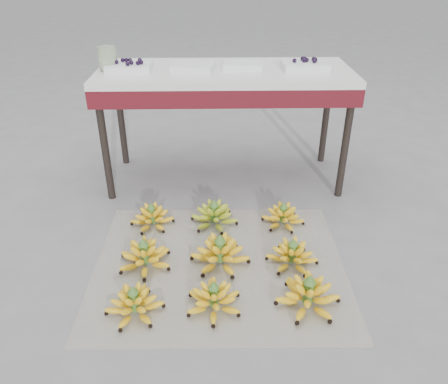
{
  "coord_description": "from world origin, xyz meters",
  "views": [
    {
      "loc": [
        0.04,
        -1.71,
        1.42
      ],
      "look_at": [
        0.08,
        0.33,
        0.26
      ],
      "focal_mm": 35.0,
      "sensor_mm": 36.0,
      "label": 1
    }
  ],
  "objects_px": {
    "bunch_mid_left": "(145,256)",
    "bunch_mid_center": "(220,254)",
    "bunch_back_center": "(214,216)",
    "glass_jar": "(108,59)",
    "bunch_front_right": "(308,295)",
    "vendor_table": "(225,83)",
    "tray_left": "(193,67)",
    "bunch_mid_right": "(292,255)",
    "tray_far_left": "(129,67)",
    "bunch_front_left": "(134,304)",
    "tray_far_right": "(305,65)",
    "bunch_back_right": "(283,217)",
    "bunch_front_center": "(214,299)",
    "tray_right": "(243,65)",
    "newspaper_mat": "(219,265)",
    "bunch_back_left": "(152,217)"
  },
  "relations": [
    {
      "from": "bunch_mid_right",
      "to": "tray_far_left",
      "type": "height_order",
      "value": "tray_far_left"
    },
    {
      "from": "bunch_front_center",
      "to": "glass_jar",
      "type": "distance_m",
      "value": 1.59
    },
    {
      "from": "bunch_mid_center",
      "to": "tray_right",
      "type": "relative_size",
      "value": 1.35
    },
    {
      "from": "newspaper_mat",
      "to": "bunch_mid_center",
      "type": "relative_size",
      "value": 3.69
    },
    {
      "from": "bunch_front_right",
      "to": "tray_left",
      "type": "height_order",
      "value": "tray_left"
    },
    {
      "from": "newspaper_mat",
      "to": "bunch_front_center",
      "type": "distance_m",
      "value": 0.31
    },
    {
      "from": "bunch_front_right",
      "to": "bunch_front_left",
      "type": "bearing_deg",
      "value": -176.88
    },
    {
      "from": "bunch_mid_right",
      "to": "bunch_back_center",
      "type": "distance_m",
      "value": 0.54
    },
    {
      "from": "bunch_mid_center",
      "to": "tray_far_right",
      "type": "distance_m",
      "value": 1.29
    },
    {
      "from": "bunch_front_center",
      "to": "tray_far_right",
      "type": "bearing_deg",
      "value": 48.73
    },
    {
      "from": "vendor_table",
      "to": "tray_far_left",
      "type": "bearing_deg",
      "value": -176.76
    },
    {
      "from": "bunch_back_right",
      "to": "bunch_front_center",
      "type": "bearing_deg",
      "value": -139.65
    },
    {
      "from": "tray_right",
      "to": "bunch_mid_right",
      "type": "bearing_deg",
      "value": -78.08
    },
    {
      "from": "bunch_front_right",
      "to": "bunch_front_center",
      "type": "bearing_deg",
      "value": -177.97
    },
    {
      "from": "bunch_mid_left",
      "to": "bunch_front_right",
      "type": "bearing_deg",
      "value": -38.58
    },
    {
      "from": "vendor_table",
      "to": "tray_left",
      "type": "distance_m",
      "value": 0.22
    },
    {
      "from": "bunch_front_left",
      "to": "bunch_mid_center",
      "type": "distance_m",
      "value": 0.5
    },
    {
      "from": "bunch_front_right",
      "to": "bunch_mid_center",
      "type": "bearing_deg",
      "value": 142.63
    },
    {
      "from": "bunch_mid_right",
      "to": "tray_right",
      "type": "bearing_deg",
      "value": 118.85
    },
    {
      "from": "bunch_mid_center",
      "to": "glass_jar",
      "type": "bearing_deg",
      "value": 134.69
    },
    {
      "from": "newspaper_mat",
      "to": "bunch_back_center",
      "type": "relative_size",
      "value": 3.64
    },
    {
      "from": "bunch_mid_left",
      "to": "bunch_mid_center",
      "type": "distance_m",
      "value": 0.38
    },
    {
      "from": "tray_right",
      "to": "bunch_mid_center",
      "type": "bearing_deg",
      "value": -99.23
    },
    {
      "from": "bunch_mid_center",
      "to": "vendor_table",
      "type": "bearing_deg",
      "value": 96.87
    },
    {
      "from": "bunch_front_right",
      "to": "bunch_back_right",
      "type": "distance_m",
      "value": 0.66
    },
    {
      "from": "tray_far_right",
      "to": "newspaper_mat",
      "type": "bearing_deg",
      "value": -119.7
    },
    {
      "from": "bunch_back_left",
      "to": "bunch_back_right",
      "type": "height_order",
      "value": "bunch_back_left"
    },
    {
      "from": "bunch_mid_right",
      "to": "tray_far_right",
      "type": "bearing_deg",
      "value": 96.66
    },
    {
      "from": "bunch_front_right",
      "to": "tray_right",
      "type": "bearing_deg",
      "value": 101.13
    },
    {
      "from": "bunch_front_left",
      "to": "tray_left",
      "type": "distance_m",
      "value": 1.46
    },
    {
      "from": "bunch_front_left",
      "to": "bunch_back_center",
      "type": "relative_size",
      "value": 0.8
    },
    {
      "from": "bunch_front_left",
      "to": "bunch_mid_right",
      "type": "relative_size",
      "value": 0.86
    },
    {
      "from": "bunch_back_center",
      "to": "vendor_table",
      "type": "xyz_separation_m",
      "value": [
        0.07,
        0.59,
        0.6
      ]
    },
    {
      "from": "bunch_mid_center",
      "to": "glass_jar",
      "type": "distance_m",
      "value": 1.37
    },
    {
      "from": "bunch_front_left",
      "to": "tray_left",
      "type": "bearing_deg",
      "value": 84.79
    },
    {
      "from": "newspaper_mat",
      "to": "glass_jar",
      "type": "distance_m",
      "value": 1.41
    },
    {
      "from": "bunch_front_right",
      "to": "bunch_back_center",
      "type": "bearing_deg",
      "value": 122.82
    },
    {
      "from": "newspaper_mat",
      "to": "bunch_front_center",
      "type": "xyz_separation_m",
      "value": [
        -0.03,
        -0.3,
        0.06
      ]
    },
    {
      "from": "newspaper_mat",
      "to": "bunch_mid_center",
      "type": "height_order",
      "value": "bunch_mid_center"
    },
    {
      "from": "bunch_mid_center",
      "to": "bunch_front_center",
      "type": "bearing_deg",
      "value": -86.27
    },
    {
      "from": "glass_jar",
      "to": "bunch_mid_right",
      "type": "bearing_deg",
      "value": -42.79
    },
    {
      "from": "bunch_back_center",
      "to": "glass_jar",
      "type": "xyz_separation_m",
      "value": [
        -0.63,
        0.57,
        0.76
      ]
    },
    {
      "from": "bunch_front_left",
      "to": "tray_far_right",
      "type": "distance_m",
      "value": 1.72
    },
    {
      "from": "bunch_front_right",
      "to": "bunch_mid_center",
      "type": "relative_size",
      "value": 0.86
    },
    {
      "from": "glass_jar",
      "to": "bunch_back_right",
      "type": "bearing_deg",
      "value": -29.55
    },
    {
      "from": "bunch_mid_right",
      "to": "glass_jar",
      "type": "distance_m",
      "value": 1.58
    },
    {
      "from": "bunch_back_right",
      "to": "tray_far_left",
      "type": "height_order",
      "value": "tray_far_left"
    },
    {
      "from": "tray_far_left",
      "to": "tray_right",
      "type": "bearing_deg",
      "value": 3.91
    },
    {
      "from": "bunch_back_center",
      "to": "vendor_table",
      "type": "height_order",
      "value": "vendor_table"
    },
    {
      "from": "newspaper_mat",
      "to": "tray_left",
      "type": "xyz_separation_m",
      "value": [
        -0.14,
        0.93,
        0.77
      ]
    }
  ]
}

